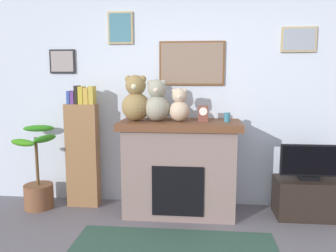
% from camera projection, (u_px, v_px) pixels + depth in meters
% --- Properties ---
extents(back_wall, '(5.20, 0.15, 2.60)m').
position_uv_depth(back_wall, '(192.00, 98.00, 4.00)').
color(back_wall, silver).
rests_on(back_wall, ground_plane).
extents(fireplace, '(1.34, 0.66, 1.06)m').
position_uv_depth(fireplace, '(180.00, 167.00, 3.77)').
color(fireplace, '#7C6761').
rests_on(fireplace, ground_plane).
extents(bookshelf, '(0.38, 0.16, 1.45)m').
position_uv_depth(bookshelf, '(83.00, 150.00, 3.96)').
color(bookshelf, brown).
rests_on(bookshelf, ground_plane).
extents(potted_plant, '(0.48, 0.56, 0.97)m').
position_uv_depth(potted_plant, '(38.00, 183.00, 3.93)').
color(potted_plant, brown).
rests_on(potted_plant, ground_plane).
extents(tv_stand, '(0.69, 0.40, 0.43)m').
position_uv_depth(tv_stand, '(307.00, 198.00, 3.68)').
color(tv_stand, black).
rests_on(tv_stand, ground_plane).
extents(television, '(0.62, 0.14, 0.39)m').
position_uv_depth(television, '(309.00, 163.00, 3.62)').
color(television, black).
rests_on(television, tv_stand).
extents(candle_jar, '(0.07, 0.07, 0.10)m').
position_uv_depth(candle_jar, '(227.00, 117.00, 3.62)').
color(candle_jar, teal).
rests_on(candle_jar, fireplace).
extents(mantel_clock, '(0.11, 0.08, 0.18)m').
position_uv_depth(mantel_clock, '(203.00, 114.00, 3.64)').
color(mantel_clock, brown).
rests_on(mantel_clock, fireplace).
extents(teddy_bear_cream, '(0.32, 0.32, 0.51)m').
position_uv_depth(teddy_bear_cream, '(136.00, 100.00, 3.69)').
color(teddy_bear_cream, olive).
rests_on(teddy_bear_cream, fireplace).
extents(teddy_bear_brown, '(0.29, 0.29, 0.46)m').
position_uv_depth(teddy_bear_brown, '(157.00, 102.00, 3.67)').
color(teddy_bear_brown, gray).
rests_on(teddy_bear_brown, fireplace).
extents(teddy_bear_tan, '(0.23, 0.23, 0.37)m').
position_uv_depth(teddy_bear_tan, '(179.00, 106.00, 3.65)').
color(teddy_bear_tan, '#C5AD90').
rests_on(teddy_bear_tan, fireplace).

